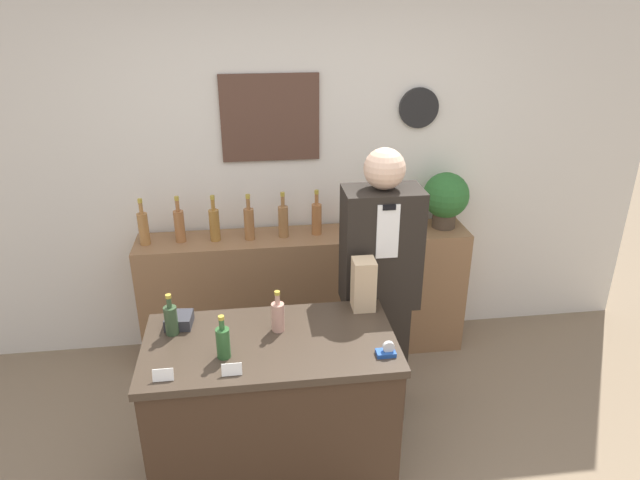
% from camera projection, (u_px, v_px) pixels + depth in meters
% --- Properties ---
extents(back_wall, '(5.20, 0.09, 2.70)m').
position_uv_depth(back_wall, '(293.00, 165.00, 3.94)').
color(back_wall, silver).
rests_on(back_wall, ground_plane).
extents(back_shelf, '(2.28, 0.36, 0.92)m').
position_uv_depth(back_shelf, '(306.00, 294.00, 4.09)').
color(back_shelf, '#8E6642').
rests_on(back_shelf, ground_plane).
extents(display_counter, '(1.23, 0.65, 0.90)m').
position_uv_depth(display_counter, '(273.00, 414.00, 2.95)').
color(display_counter, '#382619').
rests_on(display_counter, ground_plane).
extents(shopkeeper, '(0.43, 0.27, 1.71)m').
position_uv_depth(shopkeeper, '(379.00, 293.00, 3.31)').
color(shopkeeper, black).
rests_on(shopkeeper, ground_plane).
extents(potted_plant, '(0.32, 0.32, 0.40)m').
position_uv_depth(potted_plant, '(446.00, 197.00, 3.95)').
color(potted_plant, '#4C3D2D').
rests_on(potted_plant, back_shelf).
extents(paper_bag, '(0.12, 0.12, 0.28)m').
position_uv_depth(paper_bag, '(363.00, 284.00, 3.00)').
color(paper_bag, tan).
rests_on(paper_bag, display_counter).
extents(tape_dispenser, '(0.09, 0.06, 0.07)m').
position_uv_depth(tape_dispenser, '(387.00, 351.00, 2.66)').
color(tape_dispenser, '#1E4799').
rests_on(tape_dispenser, display_counter).
extents(price_card_left, '(0.09, 0.02, 0.06)m').
position_uv_depth(price_card_left, '(163.00, 375.00, 2.48)').
color(price_card_left, white).
rests_on(price_card_left, display_counter).
extents(price_card_right, '(0.09, 0.02, 0.06)m').
position_uv_depth(price_card_right, '(232.00, 370.00, 2.52)').
color(price_card_right, white).
rests_on(price_card_right, display_counter).
extents(gift_box, '(0.14, 0.14, 0.06)m').
position_uv_depth(gift_box, '(179.00, 320.00, 2.89)').
color(gift_box, '#2D2D33').
rests_on(gift_box, display_counter).
extents(counter_bottle_0, '(0.06, 0.06, 0.22)m').
position_uv_depth(counter_bottle_0, '(171.00, 319.00, 2.80)').
color(counter_bottle_0, '#32492D').
rests_on(counter_bottle_0, display_counter).
extents(counter_bottle_1, '(0.06, 0.06, 0.22)m').
position_uv_depth(counter_bottle_1, '(223.00, 342.00, 2.62)').
color(counter_bottle_1, '#2C592B').
rests_on(counter_bottle_1, display_counter).
extents(counter_bottle_2, '(0.06, 0.06, 0.22)m').
position_uv_depth(counter_bottle_2, '(278.00, 316.00, 2.83)').
color(counter_bottle_2, tan).
rests_on(counter_bottle_2, display_counter).
extents(shelf_bottle_0, '(0.07, 0.07, 0.32)m').
position_uv_depth(shelf_bottle_0, '(143.00, 227.00, 3.72)').
color(shelf_bottle_0, '#A56F3A').
rests_on(shelf_bottle_0, back_shelf).
extents(shelf_bottle_1, '(0.07, 0.07, 0.32)m').
position_uv_depth(shelf_bottle_1, '(179.00, 225.00, 3.76)').
color(shelf_bottle_1, '#A16538').
rests_on(shelf_bottle_1, back_shelf).
extents(shelf_bottle_2, '(0.07, 0.07, 0.32)m').
position_uv_depth(shelf_bottle_2, '(214.00, 224.00, 3.78)').
color(shelf_bottle_2, '#A06E30').
rests_on(shelf_bottle_2, back_shelf).
extents(shelf_bottle_3, '(0.07, 0.07, 0.32)m').
position_uv_depth(shelf_bottle_3, '(249.00, 223.00, 3.80)').
color(shelf_bottle_3, '#9B6538').
rests_on(shelf_bottle_3, back_shelf).
extents(shelf_bottle_4, '(0.07, 0.07, 0.32)m').
position_uv_depth(shelf_bottle_4, '(283.00, 220.00, 3.84)').
color(shelf_bottle_4, '#98683B').
rests_on(shelf_bottle_4, back_shelf).
extents(shelf_bottle_5, '(0.07, 0.07, 0.32)m').
position_uv_depth(shelf_bottle_5, '(317.00, 218.00, 3.88)').
color(shelf_bottle_5, '#A36436').
rests_on(shelf_bottle_5, back_shelf).
extents(shelf_bottle_6, '(0.07, 0.07, 0.32)m').
position_uv_depth(shelf_bottle_6, '(350.00, 217.00, 3.89)').
color(shelf_bottle_6, '#A0663B').
rests_on(shelf_bottle_6, back_shelf).
extents(shelf_bottle_7, '(0.07, 0.07, 0.32)m').
position_uv_depth(shelf_bottle_7, '(382.00, 214.00, 3.94)').
color(shelf_bottle_7, '#9D703D').
rests_on(shelf_bottle_7, back_shelf).
extents(shelf_bottle_8, '(0.07, 0.07, 0.32)m').
position_uv_depth(shelf_bottle_8, '(415.00, 213.00, 3.95)').
color(shelf_bottle_8, '#9C673F').
rests_on(shelf_bottle_8, back_shelf).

